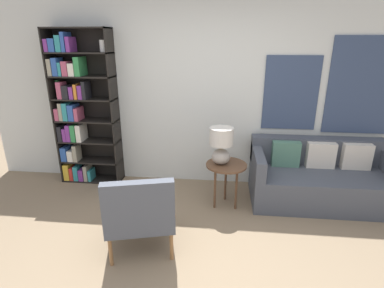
# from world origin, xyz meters

# --- Properties ---
(ground_plane) EXTENTS (14.00, 14.00, 0.00)m
(ground_plane) POSITION_xyz_m (0.00, 0.00, 0.00)
(ground_plane) COLOR #847056
(wall_back) EXTENTS (6.40, 0.08, 2.70)m
(wall_back) POSITION_xyz_m (0.07, 2.03, 1.35)
(wall_back) COLOR silver
(wall_back) RESTS_ON ground_plane
(bookshelf) EXTENTS (0.88, 0.30, 2.18)m
(bookshelf) POSITION_xyz_m (-1.79, 1.84, 1.10)
(bookshelf) COLOR black
(bookshelf) RESTS_ON ground_plane
(armchair) EXTENTS (0.78, 0.74, 0.85)m
(armchair) POSITION_xyz_m (-0.51, 0.30, 0.47)
(armchair) COLOR olive
(armchair) RESTS_ON ground_plane
(couch) EXTENTS (1.78, 0.85, 0.78)m
(couch) POSITION_xyz_m (1.55, 1.58, 0.31)
(couch) COLOR #474C56
(couch) RESTS_ON ground_plane
(side_table) EXTENTS (0.51, 0.51, 0.58)m
(side_table) POSITION_xyz_m (0.31, 1.30, 0.51)
(side_table) COLOR brown
(side_table) RESTS_ON ground_plane
(table_lamp) EXTENTS (0.29, 0.29, 0.46)m
(table_lamp) POSITION_xyz_m (0.24, 1.31, 0.84)
(table_lamp) COLOR #A59E93
(table_lamp) RESTS_ON side_table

